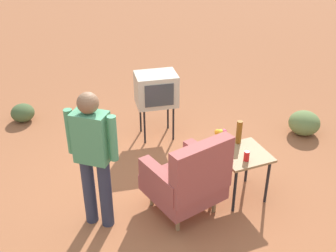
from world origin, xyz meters
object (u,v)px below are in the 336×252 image
(soda_can_red, at_px, (247,156))
(tv_on_stand, at_px, (156,90))
(person_standing, at_px, (93,154))
(soda_can_blue, at_px, (226,141))
(flower_vase, at_px, (220,138))
(bottle_tall_amber, at_px, (239,132))
(armchair, at_px, (189,178))
(side_table, at_px, (243,160))

(soda_can_red, bearing_deg, tv_on_stand, -78.75)
(soda_can_red, bearing_deg, person_standing, -11.34)
(soda_can_blue, relative_size, flower_vase, 0.46)
(bottle_tall_amber, xyz_separation_m, soda_can_red, (0.11, 0.37, -0.09))
(armchair, height_order, bottle_tall_amber, armchair)
(tv_on_stand, height_order, soda_can_red, tv_on_stand)
(flower_vase, bearing_deg, person_standing, 0.09)
(armchair, bearing_deg, flower_vase, -154.97)
(soda_can_blue, distance_m, soda_can_red, 0.38)
(tv_on_stand, distance_m, soda_can_blue, 1.56)
(armchair, height_order, flower_vase, armchair)
(side_table, distance_m, person_standing, 1.79)
(soda_can_red, bearing_deg, flower_vase, -64.38)
(side_table, height_order, bottle_tall_amber, bottle_tall_amber)
(side_table, height_order, flower_vase, flower_vase)
(flower_vase, bearing_deg, bottle_tall_amber, -173.26)
(soda_can_blue, relative_size, bottle_tall_amber, 0.41)
(person_standing, distance_m, bottle_tall_amber, 1.80)
(person_standing, bearing_deg, soda_can_blue, -178.63)
(bottle_tall_amber, bearing_deg, soda_can_red, 73.02)
(tv_on_stand, height_order, bottle_tall_amber, tv_on_stand)
(tv_on_stand, xyz_separation_m, soda_can_blue, (-0.32, 1.53, -0.09))
(person_standing, distance_m, soda_can_blue, 1.64)
(soda_can_blue, bearing_deg, side_table, 115.85)
(person_standing, height_order, soda_can_blue, person_standing)
(person_standing, height_order, soda_can_red, person_standing)
(person_standing, relative_size, soda_can_blue, 13.44)
(flower_vase, bearing_deg, soda_can_blue, -161.09)
(tv_on_stand, bearing_deg, person_standing, 50.33)
(armchair, distance_m, flower_vase, 0.64)
(tv_on_stand, distance_m, flower_vase, 1.58)
(bottle_tall_amber, relative_size, flower_vase, 1.13)
(soda_can_red, distance_m, flower_vase, 0.39)
(armchair, distance_m, tv_on_stand, 1.85)
(armchair, distance_m, side_table, 0.74)
(side_table, distance_m, flower_vase, 0.38)
(person_standing, xyz_separation_m, soda_can_blue, (-1.62, -0.04, -0.25))
(flower_vase, bearing_deg, armchair, 25.03)
(tv_on_stand, height_order, soda_can_blue, tv_on_stand)
(side_table, distance_m, bottle_tall_amber, 0.34)
(flower_vase, bearing_deg, tv_on_stand, -82.13)
(armchair, bearing_deg, person_standing, -13.44)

